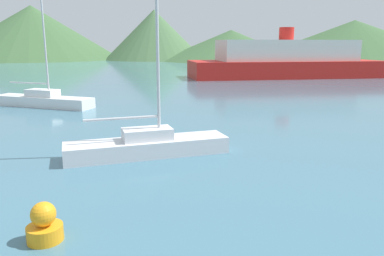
{
  "coord_description": "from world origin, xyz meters",
  "views": [
    {
      "loc": [
        1.61,
        0.38,
        4.26
      ],
      "look_at": [
        0.8,
        14.0,
        1.2
      ],
      "focal_mm": 35.0,
      "sensor_mm": 36.0,
      "label": 1
    }
  ],
  "objects_px": {
    "sailboat_inner": "(148,142)",
    "ferry_distant": "(285,61)",
    "buoy_marker": "(44,225)",
    "sailboat_middle": "(43,100)"
  },
  "relations": [
    {
      "from": "sailboat_inner",
      "to": "ferry_distant",
      "type": "height_order",
      "value": "sailboat_inner"
    },
    {
      "from": "sailboat_inner",
      "to": "sailboat_middle",
      "type": "distance_m",
      "value": 14.62
    },
    {
      "from": "sailboat_middle",
      "to": "ferry_distant",
      "type": "relative_size",
      "value": 0.32
    },
    {
      "from": "sailboat_inner",
      "to": "buoy_marker",
      "type": "distance_m",
      "value": 6.72
    },
    {
      "from": "ferry_distant",
      "to": "buoy_marker",
      "type": "xyz_separation_m",
      "value": [
        -12.96,
        -43.11,
        -1.74
      ]
    },
    {
      "from": "sailboat_inner",
      "to": "buoy_marker",
      "type": "xyz_separation_m",
      "value": [
        -1.14,
        -6.62,
        -0.15
      ]
    },
    {
      "from": "sailboat_middle",
      "to": "buoy_marker",
      "type": "distance_m",
      "value": 19.65
    },
    {
      "from": "sailboat_inner",
      "to": "sailboat_middle",
      "type": "relative_size",
      "value": 1.39
    },
    {
      "from": "sailboat_inner",
      "to": "buoy_marker",
      "type": "bearing_deg",
      "value": -121.41
    },
    {
      "from": "ferry_distant",
      "to": "buoy_marker",
      "type": "distance_m",
      "value": 45.04
    }
  ]
}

